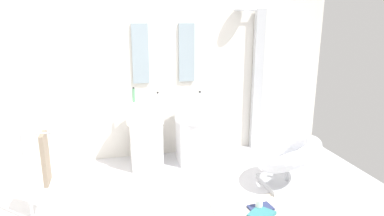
{
  "coord_description": "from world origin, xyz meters",
  "views": [
    {
      "loc": [
        -0.69,
        -3.02,
        1.93
      ],
      "look_at": [
        0.15,
        0.55,
        0.95
      ],
      "focal_mm": 31.71,
      "sensor_mm": 36.0,
      "label": 1
    }
  ],
  "objects_px": {
    "soap_bottle_green": "(134,95)",
    "soap_bottle_clear": "(200,98)",
    "shower_column": "(257,78)",
    "magazine_navy": "(261,208)",
    "towel_rack": "(42,161)",
    "coffee_mug": "(259,204)",
    "magazine_teal": "(262,214)",
    "soap_bottle_white": "(158,99)",
    "pedestal_sink_left": "(146,133)",
    "lounge_chair": "(288,157)",
    "pedestal_sink_right": "(193,129)"
  },
  "relations": [
    {
      "from": "towel_rack",
      "to": "soap_bottle_white",
      "type": "distance_m",
      "value": 1.6
    },
    {
      "from": "pedestal_sink_left",
      "to": "magazine_navy",
      "type": "distance_m",
      "value": 1.77
    },
    {
      "from": "magazine_navy",
      "to": "soap_bottle_clear",
      "type": "height_order",
      "value": "soap_bottle_clear"
    },
    {
      "from": "lounge_chair",
      "to": "soap_bottle_white",
      "type": "relative_size",
      "value": 6.73
    },
    {
      "from": "shower_column",
      "to": "coffee_mug",
      "type": "height_order",
      "value": "shower_column"
    },
    {
      "from": "magazine_teal",
      "to": "soap_bottle_green",
      "type": "xyz_separation_m",
      "value": [
        -1.12,
        1.6,
        0.93
      ]
    },
    {
      "from": "magazine_teal",
      "to": "magazine_navy",
      "type": "bearing_deg",
      "value": 32.78
    },
    {
      "from": "soap_bottle_clear",
      "to": "soap_bottle_green",
      "type": "bearing_deg",
      "value": 161.08
    },
    {
      "from": "pedestal_sink_left",
      "to": "towel_rack",
      "type": "distance_m",
      "value": 1.51
    },
    {
      "from": "pedestal_sink_left",
      "to": "soap_bottle_white",
      "type": "xyz_separation_m",
      "value": [
        0.16,
        -0.08,
        0.47
      ]
    },
    {
      "from": "magazine_teal",
      "to": "shower_column",
      "type": "bearing_deg",
      "value": 31.33
    },
    {
      "from": "pedestal_sink_left",
      "to": "pedestal_sink_right",
      "type": "relative_size",
      "value": 1.0
    },
    {
      "from": "pedestal_sink_right",
      "to": "coffee_mug",
      "type": "bearing_deg",
      "value": -74.08
    },
    {
      "from": "pedestal_sink_left",
      "to": "shower_column",
      "type": "bearing_deg",
      "value": 10.47
    },
    {
      "from": "coffee_mug",
      "to": "soap_bottle_white",
      "type": "height_order",
      "value": "soap_bottle_white"
    },
    {
      "from": "shower_column",
      "to": "magazine_navy",
      "type": "distance_m",
      "value": 2.07
    },
    {
      "from": "shower_column",
      "to": "soap_bottle_green",
      "type": "bearing_deg",
      "value": -173.97
    },
    {
      "from": "soap_bottle_green",
      "to": "soap_bottle_clear",
      "type": "xyz_separation_m",
      "value": [
        0.82,
        -0.28,
        -0.02
      ]
    },
    {
      "from": "towel_rack",
      "to": "coffee_mug",
      "type": "bearing_deg",
      "value": -8.17
    },
    {
      "from": "soap_bottle_green",
      "to": "shower_column",
      "type": "bearing_deg",
      "value": 6.03
    },
    {
      "from": "pedestal_sink_left",
      "to": "soap_bottle_white",
      "type": "bearing_deg",
      "value": -27.17
    },
    {
      "from": "towel_rack",
      "to": "soap_bottle_green",
      "type": "distance_m",
      "value": 1.54
    },
    {
      "from": "pedestal_sink_left",
      "to": "magazine_teal",
      "type": "relative_size",
      "value": 4.07
    },
    {
      "from": "magazine_navy",
      "to": "magazine_teal",
      "type": "bearing_deg",
      "value": -115.53
    },
    {
      "from": "pedestal_sink_left",
      "to": "soap_bottle_green",
      "type": "distance_m",
      "value": 0.52
    },
    {
      "from": "pedestal_sink_left",
      "to": "magazine_navy",
      "type": "relative_size",
      "value": 3.94
    },
    {
      "from": "lounge_chair",
      "to": "soap_bottle_clear",
      "type": "height_order",
      "value": "soap_bottle_clear"
    },
    {
      "from": "soap_bottle_green",
      "to": "towel_rack",
      "type": "bearing_deg",
      "value": -128.83
    },
    {
      "from": "magazine_navy",
      "to": "soap_bottle_green",
      "type": "height_order",
      "value": "soap_bottle_green"
    },
    {
      "from": "pedestal_sink_right",
      "to": "soap_bottle_white",
      "type": "height_order",
      "value": "soap_bottle_white"
    },
    {
      "from": "towel_rack",
      "to": "shower_column",
      "type": "bearing_deg",
      "value": 26.41
    },
    {
      "from": "shower_column",
      "to": "pedestal_sink_right",
      "type": "bearing_deg",
      "value": -163.41
    },
    {
      "from": "magazine_navy",
      "to": "coffee_mug",
      "type": "xyz_separation_m",
      "value": [
        -0.02,
        0.01,
        0.04
      ]
    },
    {
      "from": "shower_column",
      "to": "coffee_mug",
      "type": "relative_size",
      "value": 20.04
    },
    {
      "from": "soap_bottle_clear",
      "to": "soap_bottle_white",
      "type": "distance_m",
      "value": 0.53
    },
    {
      "from": "shower_column",
      "to": "magazine_navy",
      "type": "height_order",
      "value": "shower_column"
    },
    {
      "from": "shower_column",
      "to": "towel_rack",
      "type": "relative_size",
      "value": 2.16
    },
    {
      "from": "pedestal_sink_left",
      "to": "pedestal_sink_right",
      "type": "height_order",
      "value": "same"
    },
    {
      "from": "magazine_teal",
      "to": "soap_bottle_clear",
      "type": "distance_m",
      "value": 1.63
    },
    {
      "from": "pedestal_sink_right",
      "to": "soap_bottle_clear",
      "type": "height_order",
      "value": "soap_bottle_clear"
    },
    {
      "from": "lounge_chair",
      "to": "soap_bottle_clear",
      "type": "relative_size",
      "value": 6.67
    },
    {
      "from": "towel_rack",
      "to": "magazine_teal",
      "type": "bearing_deg",
      "value": -11.67
    },
    {
      "from": "towel_rack",
      "to": "magazine_navy",
      "type": "distance_m",
      "value": 2.21
    },
    {
      "from": "shower_column",
      "to": "soap_bottle_white",
      "type": "relative_size",
      "value": 12.72
    },
    {
      "from": "pedestal_sink_left",
      "to": "soap_bottle_white",
      "type": "height_order",
      "value": "soap_bottle_white"
    },
    {
      "from": "pedestal_sink_left",
      "to": "soap_bottle_white",
      "type": "distance_m",
      "value": 0.5
    },
    {
      "from": "shower_column",
      "to": "soap_bottle_clear",
      "type": "relative_size",
      "value": 12.62
    },
    {
      "from": "magazine_navy",
      "to": "soap_bottle_white",
      "type": "height_order",
      "value": "soap_bottle_white"
    },
    {
      "from": "magazine_teal",
      "to": "soap_bottle_white",
      "type": "bearing_deg",
      "value": 82.93
    },
    {
      "from": "coffee_mug",
      "to": "soap_bottle_clear",
      "type": "distance_m",
      "value": 1.52
    }
  ]
}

